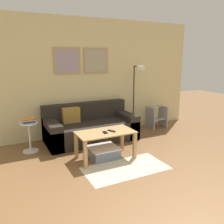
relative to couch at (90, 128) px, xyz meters
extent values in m
cube|color=beige|center=(0.05, 0.46, 1.01)|extent=(5.60, 0.06, 2.55)
cube|color=tan|center=(-0.32, 0.42, 1.38)|extent=(0.57, 0.02, 0.54)
cube|color=#A393A8|center=(-0.32, 0.41, 1.38)|extent=(0.50, 0.01, 0.47)
cube|color=tan|center=(0.33, 0.42, 1.38)|extent=(0.57, 0.02, 0.54)
cube|color=#ADA38E|center=(0.33, 0.41, 1.38)|extent=(0.50, 0.01, 0.47)
cube|color=beige|center=(0.00, -1.52, -0.26)|extent=(1.34, 0.70, 0.01)
cube|color=#28231E|center=(0.01, -0.05, -0.07)|extent=(1.88, 0.88, 0.39)
cube|color=#28231E|center=(0.01, 0.29, 0.31)|extent=(1.88, 0.20, 0.36)
cube|color=#28231E|center=(-0.81, -0.05, -0.01)|extent=(0.24, 0.88, 0.51)
cube|color=#28231E|center=(0.83, -0.05, -0.01)|extent=(0.24, 0.88, 0.51)
cube|color=#A87A33|center=(-0.37, 0.12, 0.29)|extent=(0.36, 0.14, 0.32)
cube|color=tan|center=(-0.11, -1.01, 0.20)|extent=(0.99, 0.53, 0.02)
cube|color=tan|center=(-0.57, -1.23, -0.04)|extent=(0.06, 0.06, 0.46)
cube|color=tan|center=(0.34, -1.23, -0.04)|extent=(0.06, 0.06, 0.46)
cube|color=tan|center=(-0.57, -0.78, -0.04)|extent=(0.06, 0.06, 0.46)
cube|color=tan|center=(0.34, -0.78, -0.04)|extent=(0.06, 0.06, 0.46)
cube|color=slate|center=(-0.13, -0.97, -0.18)|extent=(0.47, 0.43, 0.17)
cube|color=silver|center=(-0.13, -0.97, -0.08)|extent=(0.50, 0.45, 0.02)
cylinder|color=black|center=(1.21, 0.23, -0.26)|extent=(0.23, 0.23, 0.02)
cylinder|color=black|center=(1.21, 0.23, 0.51)|extent=(0.03, 0.03, 1.50)
cylinder|color=black|center=(1.21, 0.10, 1.26)|extent=(0.02, 0.26, 0.02)
cylinder|color=white|center=(1.21, -0.04, 1.23)|extent=(0.18, 0.18, 0.09)
cylinder|color=white|center=(-1.24, -0.11, -0.26)|extent=(0.28, 0.28, 0.01)
cylinder|color=white|center=(-1.24, -0.11, 0.01)|extent=(0.04, 0.04, 0.53)
cylinder|color=white|center=(-1.24, -0.11, 0.28)|extent=(0.34, 0.34, 0.02)
cube|color=#335199|center=(-1.24, -0.10, 0.30)|extent=(0.21, 0.19, 0.02)
cube|color=#B73333|center=(-1.24, -0.10, 0.32)|extent=(0.18, 0.14, 0.02)
cube|color=#D8C666|center=(-1.24, -0.11, 0.34)|extent=(0.23, 0.17, 0.02)
cube|color=#B73333|center=(-1.23, -0.09, 0.36)|extent=(0.21, 0.18, 0.01)
cube|color=#D18438|center=(-1.23, -0.11, 0.37)|extent=(0.21, 0.15, 0.01)
cube|color=#232328|center=(-0.01, -1.04, 0.22)|extent=(0.10, 0.15, 0.02)
cube|color=black|center=(-0.14, -1.05, 0.22)|extent=(0.09, 0.15, 0.01)
cube|color=#99999E|center=(1.63, 0.11, 0.00)|extent=(0.03, 0.36, 0.53)
cube|color=#99999E|center=(2.03, 0.11, 0.00)|extent=(0.03, 0.36, 0.53)
cube|color=#99999E|center=(1.83, 0.05, -0.04)|extent=(0.37, 0.16, 0.02)
cube|color=#99999E|center=(1.83, 0.17, 0.26)|extent=(0.37, 0.16, 0.02)
camera|label=1|loc=(-1.75, -4.52, 1.47)|focal=38.00mm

